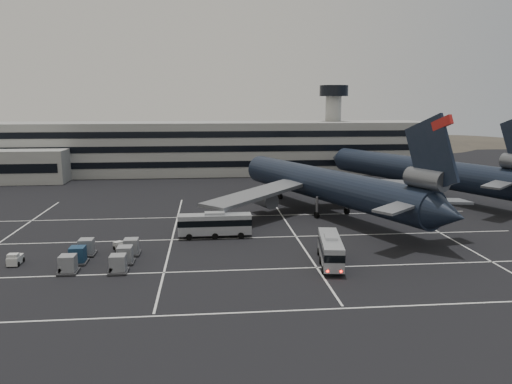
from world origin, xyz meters
TOP-DOWN VIEW (x-y plane):
  - ground at (0.00, 0.00)m, footprint 260.00×260.00m
  - lane_markings at (0.95, 0.72)m, footprint 90.00×55.62m
  - terminal at (-2.95, 71.14)m, footprint 125.00×26.00m
  - hills at (17.99, 170.00)m, footprint 352.00×180.00m
  - trijet_main at (19.94, 17.78)m, footprint 43.88×55.09m
  - trijet_far at (43.72, 33.70)m, footprint 30.83×54.68m
  - bus_near at (13.91, -8.80)m, footprint 3.90×10.46m
  - bus_far at (0.15, 4.74)m, footprint 10.64×2.81m
  - tug_a at (-24.17, -5.35)m, footprint 1.43×2.37m
  - tug_b at (-12.34, -0.64)m, footprint 2.26×2.38m
  - uld_cluster at (-13.83, -5.86)m, footprint 8.58×9.96m

SIDE VIEW (x-z plane):
  - hills at x=17.99m, z-range -34.07..9.93m
  - ground at x=0.00m, z-range 0.00..0.00m
  - lane_markings at x=0.95m, z-range 0.00..0.01m
  - tug_b at x=-12.34m, z-range -0.08..1.25m
  - tug_a at x=-24.17m, z-range -0.09..1.42m
  - uld_cluster at x=-13.83m, z-range -0.02..2.10m
  - bus_near at x=13.91m, z-range 0.17..3.78m
  - bus_far at x=0.15m, z-range 0.18..3.92m
  - trijet_main at x=19.94m, z-range -3.79..14.29m
  - trijet_far at x=43.72m, z-range -3.61..14.47m
  - terminal at x=-2.95m, z-range -5.07..18.93m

